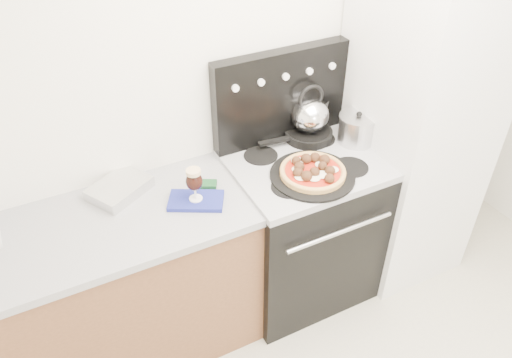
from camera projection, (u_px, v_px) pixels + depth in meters
room_shell at (424, 221)px, 1.72m from camera, size 3.52×3.01×2.52m
base_cabinet at (108, 297)px, 2.49m from camera, size 1.45×0.60×0.86m
countertop at (89, 231)px, 2.22m from camera, size 1.48×0.63×0.04m
stove_body at (300, 230)px, 2.87m from camera, size 0.76×0.65×0.88m
cooktop at (305, 165)px, 2.59m from camera, size 0.76×0.65×0.04m
backguard at (280, 96)px, 2.62m from camera, size 0.76×0.08×0.50m
fridge at (414, 127)px, 2.79m from camera, size 0.64×0.68×1.90m
foil_sheet at (120, 188)px, 2.38m from camera, size 0.34×0.31×0.05m
oven_mitt at (196, 201)px, 2.34m from camera, size 0.29×0.25×0.02m
beer_glass at (195, 184)px, 2.28m from camera, size 0.08×0.08×0.17m
pizza_pan at (312, 175)px, 2.47m from camera, size 0.52×0.52×0.01m
pizza at (313, 170)px, 2.45m from camera, size 0.40×0.40×0.05m
skillet at (308, 134)px, 2.74m from camera, size 0.29×0.29×0.05m
tea_kettle at (310, 112)px, 2.66m from camera, size 0.21×0.21×0.23m
stock_pot at (357, 130)px, 2.69m from camera, size 0.25×0.25×0.15m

